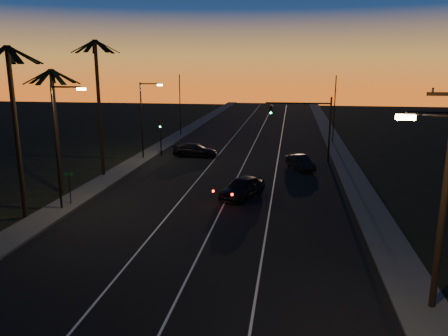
% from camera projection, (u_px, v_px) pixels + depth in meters
% --- Properties ---
extents(road, '(20.00, 170.00, 0.01)m').
position_uv_depth(road, '(230.00, 181.00, 39.83)').
color(road, black).
rests_on(road, ground).
extents(sidewalk_left, '(2.40, 170.00, 0.16)m').
position_uv_depth(sidewalk_left, '(114.00, 175.00, 41.47)').
color(sidewalk_left, '#3D3D3A').
rests_on(sidewalk_left, ground).
extents(sidewalk_right, '(2.40, 170.00, 0.16)m').
position_uv_depth(sidewalk_right, '(357.00, 185.00, 38.15)').
color(sidewalk_right, '#3D3D3A').
rests_on(sidewalk_right, ground).
extents(lane_stripe_left, '(0.12, 160.00, 0.01)m').
position_uv_depth(lane_stripe_left, '(198.00, 179.00, 40.27)').
color(lane_stripe_left, silver).
rests_on(lane_stripe_left, road).
extents(lane_stripe_mid, '(0.12, 160.00, 0.01)m').
position_uv_depth(lane_stripe_mid, '(235.00, 181.00, 39.75)').
color(lane_stripe_mid, silver).
rests_on(lane_stripe_mid, road).
extents(lane_stripe_right, '(0.12, 160.00, 0.01)m').
position_uv_depth(lane_stripe_right, '(274.00, 182.00, 39.23)').
color(lane_stripe_right, silver).
rests_on(lane_stripe_right, road).
extents(palm_near, '(4.25, 4.16, 11.53)m').
position_uv_depth(palm_near, '(14.00, 116.00, 28.53)').
color(palm_near, black).
rests_on(palm_near, ground).
extents(palm_mid, '(4.25, 4.16, 10.03)m').
position_uv_depth(palm_mid, '(55.00, 117.00, 34.58)').
color(palm_mid, black).
rests_on(palm_mid, ground).
extents(palm_far, '(4.25, 4.16, 12.53)m').
position_uv_depth(palm_far, '(98.00, 95.00, 39.89)').
color(palm_far, black).
rests_on(palm_far, ground).
extents(streetlight_left_near, '(2.55, 0.26, 9.00)m').
position_uv_depth(streetlight_left_near, '(60.00, 138.00, 30.57)').
color(streetlight_left_near, black).
rests_on(streetlight_left_near, ground).
extents(streetlight_left_far, '(2.55, 0.26, 8.50)m').
position_uv_depth(streetlight_left_far, '(144.00, 114.00, 47.95)').
color(streetlight_left_far, black).
rests_on(streetlight_left_far, ground).
extents(street_sign, '(0.70, 0.06, 2.60)m').
position_uv_depth(street_sign, '(69.00, 185.00, 32.39)').
color(street_sign, black).
rests_on(street_sign, ground).
extents(utility_pole, '(2.20, 0.28, 10.00)m').
position_uv_depth(utility_pole, '(445.00, 191.00, 17.65)').
color(utility_pole, black).
rests_on(utility_pole, ground).
extents(signal_mast, '(7.10, 0.41, 7.00)m').
position_uv_depth(signal_mast, '(308.00, 117.00, 47.29)').
color(signal_mast, black).
rests_on(signal_mast, ground).
extents(signal_post, '(0.28, 0.37, 4.20)m').
position_uv_depth(signal_post, '(161.00, 131.00, 50.18)').
color(signal_post, black).
rests_on(signal_post, ground).
extents(far_pole_left, '(0.14, 0.14, 9.00)m').
position_uv_depth(far_pole_left, '(180.00, 106.00, 64.48)').
color(far_pole_left, black).
rests_on(far_pole_left, ground).
extents(far_pole_right, '(0.14, 0.14, 9.00)m').
position_uv_depth(far_pole_right, '(334.00, 110.00, 58.33)').
color(far_pole_right, black).
rests_on(far_pole_right, ground).
extents(lead_car, '(3.92, 5.70, 1.66)m').
position_uv_depth(lead_car, '(242.00, 187.00, 34.66)').
color(lead_car, black).
rests_on(lead_car, road).
extents(right_car, '(3.09, 4.49, 1.40)m').
position_uv_depth(right_car, '(300.00, 162.00, 44.15)').
color(right_car, black).
rests_on(right_car, road).
extents(cross_car, '(5.27, 2.41, 1.49)m').
position_uv_depth(cross_car, '(195.00, 150.00, 50.25)').
color(cross_car, black).
rests_on(cross_car, road).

